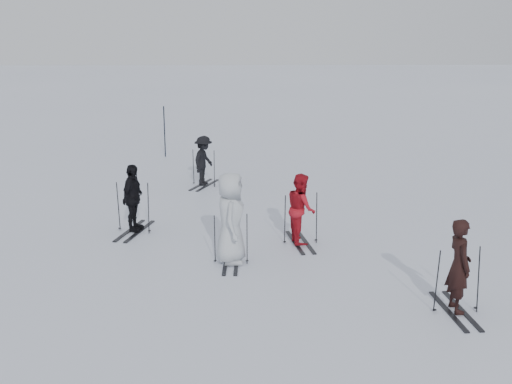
% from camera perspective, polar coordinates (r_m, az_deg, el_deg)
% --- Properties ---
extents(ground, '(120.00, 120.00, 0.00)m').
position_cam_1_polar(ground, '(15.11, 0.07, -4.66)').
color(ground, silver).
rests_on(ground, ground).
extents(skier_near_dark, '(0.46, 0.66, 1.72)m').
position_cam_1_polar(skier_near_dark, '(12.01, 17.59, -6.37)').
color(skier_near_dark, black).
rests_on(skier_near_dark, ground).
extents(skier_red, '(0.74, 0.89, 1.65)m').
position_cam_1_polar(skier_red, '(14.98, 4.02, -1.55)').
color(skier_red, '#A9131E').
rests_on(skier_red, ground).
extents(skier_grey, '(0.66, 0.99, 1.98)m').
position_cam_1_polar(skier_grey, '(13.68, -2.26, -2.43)').
color(skier_grey, silver).
rests_on(skier_grey, ground).
extents(skier_uphill_left, '(0.64, 1.05, 1.68)m').
position_cam_1_polar(skier_uphill_left, '(16.03, -10.89, -0.62)').
color(skier_uphill_left, black).
rests_on(skier_uphill_left, ground).
extents(skier_uphill_far, '(0.91, 1.15, 1.56)m').
position_cam_1_polar(skier_uphill_far, '(20.26, -4.68, 2.73)').
color(skier_uphill_far, black).
rests_on(skier_uphill_far, ground).
extents(skis_near_dark, '(1.79, 1.06, 1.26)m').
position_cam_1_polar(skis_near_dark, '(12.10, 17.50, -7.40)').
color(skis_near_dark, black).
rests_on(skis_near_dark, ground).
extents(skis_red, '(1.82, 1.15, 1.24)m').
position_cam_1_polar(skis_red, '(15.04, 4.01, -2.29)').
color(skis_red, black).
rests_on(skis_red, ground).
extents(skis_grey, '(1.57, 0.86, 1.13)m').
position_cam_1_polar(skis_grey, '(13.81, -2.25, -4.11)').
color(skis_grey, black).
rests_on(skis_grey, ground).
extents(skis_uphill_left, '(1.97, 1.36, 1.30)m').
position_cam_1_polar(skis_uphill_left, '(16.08, -10.86, -1.26)').
color(skis_uphill_left, black).
rests_on(skis_uphill_left, ground).
extents(skis_uphill_far, '(1.83, 1.41, 1.19)m').
position_cam_1_polar(skis_uphill_far, '(20.30, -4.67, 2.22)').
color(skis_uphill_far, black).
rests_on(skis_uphill_far, ground).
extents(piste_marker, '(0.05, 0.05, 1.94)m').
position_cam_1_polar(piste_marker, '(24.68, -8.13, 5.33)').
color(piste_marker, black).
rests_on(piste_marker, ground).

